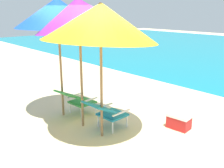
{
  "coord_description": "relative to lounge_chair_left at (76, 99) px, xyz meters",
  "views": [
    {
      "loc": [
        4.22,
        -3.53,
        2.4
      ],
      "look_at": [
        0.0,
        0.23,
        0.75
      ],
      "focal_mm": 40.48,
      "sensor_mm": 36.0,
      "label": 1
    }
  ],
  "objects": [
    {
      "name": "ground_plane",
      "position": [
        0.5,
        4.44,
        -0.4
      ],
      "size": [
        40.0,
        40.0,
        0.0
      ],
      "primitive_type": "plane",
      "color": "beige"
    },
    {
      "name": "lounge_chair_left",
      "position": [
        0.0,
        0.0,
        0.0
      ],
      "size": [
        0.6,
        0.91,
        0.68
      ],
      "color": "#338E3D",
      "rests_on": "ground_plane"
    },
    {
      "name": "lounge_chair_right",
      "position": [
        1.04,
        0.04,
        0.0
      ],
      "size": [
        0.57,
        0.9,
        0.68
      ],
      "color": "teal",
      "rests_on": "ground_plane"
    },
    {
      "name": "beach_umbrella_left",
      "position": [
        -0.21,
        -0.24,
        1.94
      ],
      "size": [
        1.99,
        1.99,
        2.67
      ],
      "color": "olive",
      "rests_on": "ground_plane"
    },
    {
      "name": "beach_umbrella_center",
      "position": [
        0.58,
        -0.23,
        1.93
      ],
      "size": [
        2.51,
        2.5,
        2.72
      ],
      "color": "olive",
      "rests_on": "ground_plane"
    },
    {
      "name": "beach_umbrella_right",
      "position": [
        1.21,
        -0.22,
        1.8
      ],
      "size": [
        2.08,
        2.12,
        2.6
      ],
      "color": "olive",
      "rests_on": "ground_plane"
    },
    {
      "name": "cooler_box",
      "position": [
        2.02,
        1.21,
        -0.24
      ],
      "size": [
        0.5,
        0.37,
        0.32
      ],
      "color": "red",
      "rests_on": "ground_plane"
    }
  ]
}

